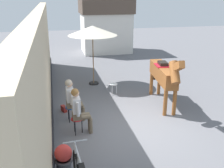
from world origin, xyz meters
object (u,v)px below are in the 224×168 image
at_px(flower_planter_near, 64,157).
at_px(cafe_parasol, 93,31).
at_px(seated_visitor_near, 79,109).
at_px(saddled_horse_center, 164,75).
at_px(spare_stool_white, 113,85).
at_px(satchel_bag, 64,109).
at_px(seated_visitor_far, 72,98).

bearing_deg(flower_planter_near, cafe_parasol, 74.60).
height_order(seated_visitor_near, saddled_horse_center, saddled_horse_center).
height_order(saddled_horse_center, flower_planter_near, saddled_horse_center).
height_order(seated_visitor_near, flower_planter_near, seated_visitor_near).
distance_m(spare_stool_white, satchel_bag, 2.37).
distance_m(seated_visitor_far, saddled_horse_center, 3.34).
height_order(seated_visitor_near, spare_stool_white, seated_visitor_near).
bearing_deg(cafe_parasol, flower_planter_near, -105.40).
distance_m(seated_visitor_near, flower_planter_near, 1.75).
height_order(flower_planter_near, cafe_parasol, cafe_parasol).
relative_size(flower_planter_near, satchel_bag, 2.29).
bearing_deg(saddled_horse_center, flower_planter_near, -140.95).
relative_size(seated_visitor_far, satchel_bag, 4.96).
xyz_separation_m(flower_planter_near, satchel_bag, (0.16, 3.22, -0.23)).
relative_size(saddled_horse_center, spare_stool_white, 6.50).
bearing_deg(satchel_bag, cafe_parasol, 129.30).
bearing_deg(satchel_bag, saddled_horse_center, 64.38).
bearing_deg(seated_visitor_near, satchel_bag, 102.97).
height_order(seated_visitor_near, cafe_parasol, cafe_parasol).
xyz_separation_m(seated_visitor_near, spare_stool_white, (1.66, 2.79, -0.38)).
height_order(seated_visitor_far, satchel_bag, seated_visitor_far).
relative_size(seated_visitor_far, spare_stool_white, 3.02).
bearing_deg(seated_visitor_far, seated_visitor_near, -82.37).
height_order(flower_planter_near, satchel_bag, flower_planter_near).
bearing_deg(cafe_parasol, saddled_horse_center, -54.50).
bearing_deg(satchel_bag, flower_planter_near, -24.82).
xyz_separation_m(saddled_horse_center, cafe_parasol, (-2.07, 2.90, 1.20)).
relative_size(cafe_parasol, spare_stool_white, 5.61).
bearing_deg(spare_stool_white, satchel_bag, -149.71).
bearing_deg(flower_planter_near, seated_visitor_far, 80.41).
xyz_separation_m(seated_visitor_near, cafe_parasol, (1.09, 4.29, 1.59)).
bearing_deg(cafe_parasol, seated_visitor_far, -109.37).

